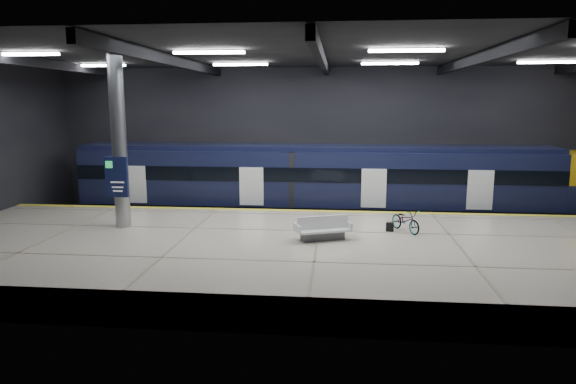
# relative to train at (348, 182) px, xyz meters

# --- Properties ---
(ground) EXTENTS (30.00, 30.00, 0.00)m
(ground) POSITION_rel_train_xyz_m (-1.24, -5.50, -2.06)
(ground) COLOR black
(ground) RESTS_ON ground
(room_shell) EXTENTS (30.10, 16.10, 8.05)m
(room_shell) POSITION_rel_train_xyz_m (-1.24, -5.49, 3.66)
(room_shell) COLOR black
(room_shell) RESTS_ON ground
(platform) EXTENTS (30.00, 11.00, 1.10)m
(platform) POSITION_rel_train_xyz_m (-1.24, -8.00, -1.51)
(platform) COLOR beige
(platform) RESTS_ON ground
(safety_strip) EXTENTS (30.00, 0.40, 0.01)m
(safety_strip) POSITION_rel_train_xyz_m (-1.24, -2.75, -0.95)
(safety_strip) COLOR yellow
(safety_strip) RESTS_ON platform
(rails) EXTENTS (30.00, 1.52, 0.16)m
(rails) POSITION_rel_train_xyz_m (-1.24, 0.00, -1.98)
(rails) COLOR gray
(rails) RESTS_ON ground
(train) EXTENTS (29.40, 2.84, 3.79)m
(train) POSITION_rel_train_xyz_m (0.00, 0.00, 0.00)
(train) COLOR black
(train) RESTS_ON ground
(bench) EXTENTS (2.20, 1.53, 0.90)m
(bench) POSITION_rel_train_xyz_m (-1.06, -7.79, -0.64)
(bench) COLOR #595B60
(bench) RESTS_ON platform
(bicycle) EXTENTS (1.37, 1.79, 0.90)m
(bicycle) POSITION_rel_train_xyz_m (2.14, -6.26, -0.51)
(bicycle) COLOR #99999E
(bicycle) RESTS_ON platform
(pannier_bag) EXTENTS (0.32, 0.21, 0.35)m
(pannier_bag) POSITION_rel_train_xyz_m (1.54, -6.26, -0.78)
(pannier_bag) COLOR black
(pannier_bag) RESTS_ON platform
(info_column) EXTENTS (0.90, 0.78, 6.90)m
(info_column) POSITION_rel_train_xyz_m (-9.24, -6.52, 2.40)
(info_column) COLOR #9EA0A5
(info_column) RESTS_ON platform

